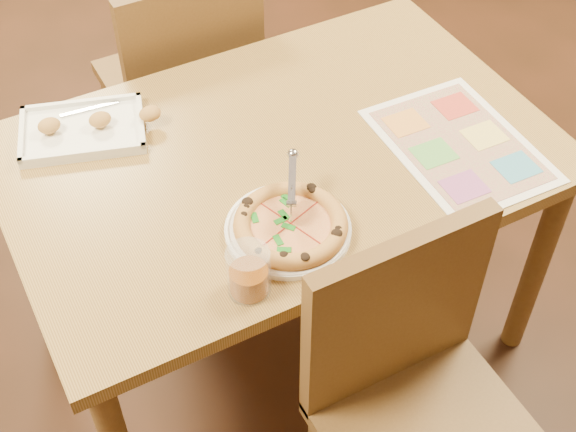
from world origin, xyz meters
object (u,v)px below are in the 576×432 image
pizza_cutter (292,187)px  glass_tumbler (249,274)px  pizza (291,225)px  chair_far (186,69)px  plate (288,230)px  menu (459,145)px  dining_table (279,176)px  chair_near (414,377)px  appetizer_tray (86,129)px

pizza_cutter → glass_tumbler: (-0.18, -0.15, -0.03)m
pizza → chair_far: bearing=83.2°
pizza → glass_tumbler: 0.18m
plate → pizza: 0.02m
plate → menu: plate is taller
dining_table → menu: (0.39, -0.19, 0.09)m
chair_near → plate: bearing=106.2°
appetizer_tray → glass_tumbler: 0.63m
dining_table → chair_near: (0.00, -0.60, -0.07)m
dining_table → chair_far: (-0.00, 0.60, -0.07)m
chair_near → pizza_cutter: chair_near is taller
chair_near → plate: 0.41m
plate → chair_near: bearing=-73.8°
appetizer_tray → glass_tumbler: glass_tumbler is taller
chair_far → pizza_cutter: size_ratio=3.45×
menu → pizza: bearing=-173.2°
glass_tumbler → menu: 0.66m
pizza_cutter → glass_tumbler: pizza_cutter is taller
chair_far → glass_tumbler: 1.00m
glass_tumbler → plate: bearing=35.5°
menu → dining_table: bearing=154.1°
plate → appetizer_tray: appetizer_tray is taller
plate → pizza_cutter: bearing=53.0°
chair_near → menu: (0.39, 0.41, 0.16)m
chair_far → appetizer_tray: (-0.38, -0.33, 0.17)m
plate → glass_tumbler: (-0.14, -0.10, 0.04)m
chair_far → plate: (-0.10, -0.84, 0.16)m
dining_table → menu: size_ratio=2.97×
dining_table → glass_tumbler: bearing=-125.8°
plate → appetizer_tray: 0.59m
dining_table → pizza: pizza is taller
dining_table → appetizer_tray: appetizer_tray is taller
plate → pizza_cutter: (0.03, 0.04, 0.08)m
chair_near → menu: chair_near is taller
dining_table → pizza_cutter: bearing=-109.9°
pizza → pizza_cutter: (0.03, 0.05, 0.06)m
dining_table → chair_near: size_ratio=2.77×
pizza → menu: size_ratio=0.56×
chair_near → pizza_cutter: (-0.07, 0.40, 0.24)m
chair_near → glass_tumbler: chair_near is taller
appetizer_tray → chair_far: bearing=40.4°
appetizer_tray → menu: 0.90m
plate → pizza: pizza is taller
pizza_cutter → menu: (0.46, 0.01, -0.08)m
menu → plate: bearing=-174.0°
chair_near → glass_tumbler: size_ratio=4.22×
pizza → glass_tumbler: glass_tumbler is taller
dining_table → chair_far: chair_far is taller
pizza_cutter → chair_near: bearing=-140.0°
appetizer_tray → plate: bearing=-61.6°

